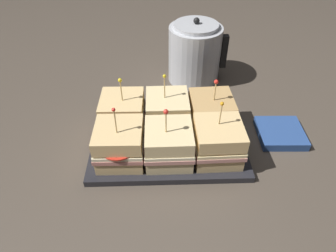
{
  "coord_description": "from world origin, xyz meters",
  "views": [
    {
      "loc": [
        -0.02,
        -0.59,
        0.59
      ],
      "look_at": [
        0.0,
        0.0,
        0.07
      ],
      "focal_mm": 32.0,
      "sensor_mm": 36.0,
      "label": 1
    }
  ],
  "objects_px": {
    "serving_platter": "(168,143)",
    "sandwich_front_center": "(169,144)",
    "sandwich_front_right": "(218,142)",
    "kettle_steel": "(195,53)",
    "napkin_stack": "(280,133)",
    "sandwich_back_left": "(123,113)",
    "sandwich_front_left": "(120,144)",
    "sandwich_back_right": "(211,112)",
    "sandwich_back_center": "(167,112)"
  },
  "relations": [
    {
      "from": "serving_platter",
      "to": "sandwich_front_center",
      "type": "height_order",
      "value": "sandwich_front_center"
    },
    {
      "from": "sandwich_front_right",
      "to": "sandwich_front_center",
      "type": "bearing_deg",
      "value": -178.74
    },
    {
      "from": "kettle_steel",
      "to": "serving_platter",
      "type": "bearing_deg",
      "value": -106.62
    },
    {
      "from": "napkin_stack",
      "to": "sandwich_front_center",
      "type": "bearing_deg",
      "value": -164.26
    },
    {
      "from": "serving_platter",
      "to": "napkin_stack",
      "type": "xyz_separation_m",
      "value": [
        0.32,
        0.03,
        0.0
      ]
    },
    {
      "from": "sandwich_back_left",
      "to": "kettle_steel",
      "type": "relative_size",
      "value": 0.75
    },
    {
      "from": "sandwich_front_left",
      "to": "sandwich_back_right",
      "type": "xyz_separation_m",
      "value": [
        0.24,
        0.12,
        -0.0
      ]
    },
    {
      "from": "sandwich_back_right",
      "to": "sandwich_front_right",
      "type": "bearing_deg",
      "value": -89.67
    },
    {
      "from": "sandwich_front_center",
      "to": "sandwich_front_right",
      "type": "distance_m",
      "value": 0.12
    },
    {
      "from": "sandwich_front_left",
      "to": "kettle_steel",
      "type": "height_order",
      "value": "kettle_steel"
    },
    {
      "from": "sandwich_front_left",
      "to": "sandwich_front_right",
      "type": "distance_m",
      "value": 0.24
    },
    {
      "from": "sandwich_back_center",
      "to": "kettle_steel",
      "type": "bearing_deg",
      "value": 69.85
    },
    {
      "from": "sandwich_front_left",
      "to": "sandwich_back_right",
      "type": "relative_size",
      "value": 1.06
    },
    {
      "from": "serving_platter",
      "to": "sandwich_back_left",
      "type": "relative_size",
      "value": 2.47
    },
    {
      "from": "kettle_steel",
      "to": "sandwich_back_right",
      "type": "bearing_deg",
      "value": -86.17
    },
    {
      "from": "sandwich_front_left",
      "to": "sandwich_front_right",
      "type": "height_order",
      "value": "sandwich_front_left"
    },
    {
      "from": "sandwich_front_left",
      "to": "sandwich_back_center",
      "type": "bearing_deg",
      "value": 45.6
    },
    {
      "from": "sandwich_back_center",
      "to": "sandwich_back_right",
      "type": "bearing_deg",
      "value": -0.93
    },
    {
      "from": "sandwich_front_right",
      "to": "napkin_stack",
      "type": "xyz_separation_m",
      "value": [
        0.2,
        0.09,
        -0.06
      ]
    },
    {
      "from": "sandwich_front_left",
      "to": "sandwich_back_center",
      "type": "xyz_separation_m",
      "value": [
        0.12,
        0.12,
        -0.0
      ]
    },
    {
      "from": "sandwich_front_right",
      "to": "sandwich_back_left",
      "type": "bearing_deg",
      "value": 153.78
    },
    {
      "from": "sandwich_back_left",
      "to": "sandwich_back_right",
      "type": "height_order",
      "value": "sandwich_back_left"
    },
    {
      "from": "sandwich_front_center",
      "to": "sandwich_back_center",
      "type": "xyz_separation_m",
      "value": [
        -0.0,
        0.12,
        0.0
      ]
    },
    {
      "from": "sandwich_back_center",
      "to": "sandwich_front_left",
      "type": "bearing_deg",
      "value": -134.4
    },
    {
      "from": "sandwich_back_left",
      "to": "sandwich_front_right",
      "type": "bearing_deg",
      "value": -26.22
    },
    {
      "from": "sandwich_front_left",
      "to": "sandwich_front_center",
      "type": "height_order",
      "value": "sandwich_front_left"
    },
    {
      "from": "serving_platter",
      "to": "sandwich_back_left",
      "type": "distance_m",
      "value": 0.15
    },
    {
      "from": "serving_platter",
      "to": "sandwich_back_right",
      "type": "relative_size",
      "value": 2.59
    },
    {
      "from": "sandwich_back_center",
      "to": "kettle_steel",
      "type": "xyz_separation_m",
      "value": [
        0.1,
        0.28,
        0.03
      ]
    },
    {
      "from": "sandwich_back_left",
      "to": "sandwich_back_right",
      "type": "distance_m",
      "value": 0.25
    },
    {
      "from": "serving_platter",
      "to": "sandwich_back_center",
      "type": "distance_m",
      "value": 0.09
    },
    {
      "from": "sandwich_front_left",
      "to": "napkin_stack",
      "type": "distance_m",
      "value": 0.45
    },
    {
      "from": "serving_platter",
      "to": "sandwich_back_right",
      "type": "bearing_deg",
      "value": 26.07
    },
    {
      "from": "sandwich_back_left",
      "to": "sandwich_back_center",
      "type": "xyz_separation_m",
      "value": [
        0.12,
        0.0,
        -0.0
      ]
    },
    {
      "from": "sandwich_front_left",
      "to": "sandwich_back_center",
      "type": "relative_size",
      "value": 1.0
    },
    {
      "from": "sandwich_back_right",
      "to": "kettle_steel",
      "type": "height_order",
      "value": "kettle_steel"
    },
    {
      "from": "sandwich_front_center",
      "to": "kettle_steel",
      "type": "xyz_separation_m",
      "value": [
        0.1,
        0.41,
        0.03
      ]
    },
    {
      "from": "sandwich_front_right",
      "to": "sandwich_back_center",
      "type": "relative_size",
      "value": 0.97
    },
    {
      "from": "sandwich_front_right",
      "to": "kettle_steel",
      "type": "bearing_deg",
      "value": 92.79
    },
    {
      "from": "sandwich_front_right",
      "to": "sandwich_back_right",
      "type": "relative_size",
      "value": 1.04
    },
    {
      "from": "sandwich_back_right",
      "to": "sandwich_back_left",
      "type": "bearing_deg",
      "value": 179.71
    },
    {
      "from": "sandwich_back_left",
      "to": "kettle_steel",
      "type": "height_order",
      "value": "kettle_steel"
    },
    {
      "from": "serving_platter",
      "to": "sandwich_front_left",
      "type": "height_order",
      "value": "sandwich_front_left"
    },
    {
      "from": "sandwich_front_right",
      "to": "sandwich_back_left",
      "type": "relative_size",
      "value": 0.99
    },
    {
      "from": "sandwich_back_center",
      "to": "sandwich_back_right",
      "type": "distance_m",
      "value": 0.12
    },
    {
      "from": "serving_platter",
      "to": "kettle_steel",
      "type": "height_order",
      "value": "kettle_steel"
    },
    {
      "from": "sandwich_front_left",
      "to": "napkin_stack",
      "type": "height_order",
      "value": "sandwich_front_left"
    },
    {
      "from": "serving_platter",
      "to": "sandwich_back_center",
      "type": "height_order",
      "value": "sandwich_back_center"
    },
    {
      "from": "napkin_stack",
      "to": "sandwich_front_left",
      "type": "bearing_deg",
      "value": -168.69
    },
    {
      "from": "sandwich_back_left",
      "to": "napkin_stack",
      "type": "relative_size",
      "value": 1.3
    }
  ]
}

